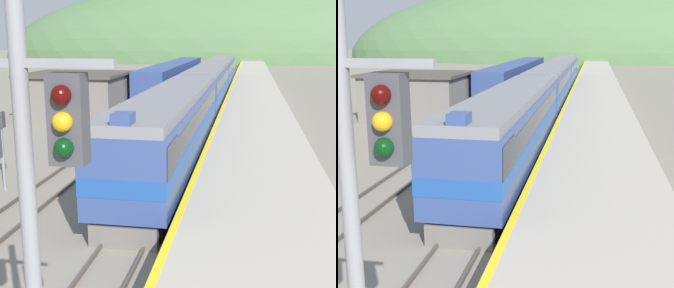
% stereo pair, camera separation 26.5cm
% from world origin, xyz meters
% --- Properties ---
extents(track_main, '(1.52, 180.00, 0.16)m').
position_xyz_m(track_main, '(0.00, 70.00, 0.08)').
color(track_main, '#4C443D').
rests_on(track_main, ground).
extents(track_siding, '(1.52, 180.00, 0.16)m').
position_xyz_m(track_siding, '(-4.91, 70.00, 0.08)').
color(track_siding, '#4C443D').
rests_on(track_siding, ground).
extents(platform, '(5.63, 140.00, 1.11)m').
position_xyz_m(platform, '(4.47, 50.00, 0.55)').
color(platform, '#ADA393').
rests_on(platform, ground).
extents(distant_hills, '(156.37, 70.37, 48.61)m').
position_xyz_m(distant_hills, '(0.00, 152.17, 0.00)').
color(distant_hills, '#517547').
rests_on(distant_hills, ground).
extents(station_shed, '(8.25, 7.37, 3.89)m').
position_xyz_m(station_shed, '(-10.65, 35.57, 1.96)').
color(station_shed, slate).
rests_on(station_shed, ground).
extents(express_train_lead_car, '(3.00, 20.71, 4.47)m').
position_xyz_m(express_train_lead_car, '(0.00, 21.36, 2.25)').
color(express_train_lead_car, black).
rests_on(express_train_lead_car, ground).
extents(carriage_second, '(2.99, 19.99, 4.11)m').
position_xyz_m(carriage_second, '(0.00, 42.83, 2.23)').
color(carriage_second, black).
rests_on(carriage_second, ground).
extents(carriage_third, '(2.99, 19.99, 4.11)m').
position_xyz_m(carriage_third, '(0.00, 63.69, 2.23)').
color(carriage_third, black).
rests_on(carriage_third, ground).
extents(siding_train, '(2.90, 32.16, 3.90)m').
position_xyz_m(siding_train, '(-4.91, 53.25, 2.01)').
color(siding_train, black).
rests_on(siding_train, ground).
extents(signal_mast_main, '(2.20, 0.42, 7.40)m').
position_xyz_m(signal_mast_main, '(1.39, 2.39, 4.85)').
color(signal_mast_main, gray).
rests_on(signal_mast_main, ground).
extents(signal_post_siding, '(0.36, 0.42, 3.68)m').
position_xyz_m(signal_post_siding, '(-6.82, 16.20, 2.65)').
color(signal_post_siding, gray).
rests_on(signal_post_siding, ground).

